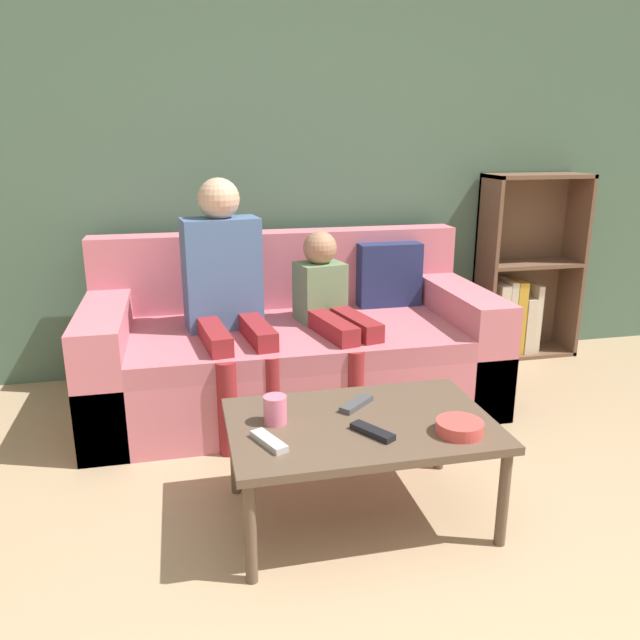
% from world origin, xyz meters
% --- Properties ---
extents(wall_back, '(12.00, 0.06, 2.60)m').
position_xyz_m(wall_back, '(0.00, 2.53, 1.30)').
color(wall_back, '#4C6B56').
rests_on(wall_back, ground_plane).
extents(couch, '(2.07, 0.98, 0.87)m').
position_xyz_m(couch, '(-0.04, 1.94, 0.29)').
color(couch, '#D1707F').
rests_on(couch, ground_plane).
extents(bookshelf, '(0.64, 0.28, 1.16)m').
position_xyz_m(bookshelf, '(1.53, 2.38, 0.45)').
color(bookshelf, brown).
rests_on(bookshelf, ground_plane).
extents(coffee_table, '(0.96, 0.62, 0.40)m').
position_xyz_m(coffee_table, '(0.01, 0.81, 0.36)').
color(coffee_table, brown).
rests_on(coffee_table, ground_plane).
extents(person_adult, '(0.42, 0.70, 1.19)m').
position_xyz_m(person_adult, '(-0.38, 1.85, 0.69)').
color(person_adult, maroon).
rests_on(person_adult, ground_plane).
extents(person_child, '(0.36, 0.70, 0.92)m').
position_xyz_m(person_child, '(0.15, 1.78, 0.53)').
color(person_child, maroon).
rests_on(person_child, ground_plane).
extents(cup_near, '(0.08, 0.08, 0.10)m').
position_xyz_m(cup_near, '(-0.29, 0.86, 0.45)').
color(cup_near, pink).
rests_on(cup_near, coffee_table).
extents(tv_remote_0, '(0.16, 0.15, 0.02)m').
position_xyz_m(tv_remote_0, '(0.03, 0.93, 0.41)').
color(tv_remote_0, '#47474C').
rests_on(tv_remote_0, coffee_table).
extents(tv_remote_1, '(0.11, 0.18, 0.02)m').
position_xyz_m(tv_remote_1, '(-0.34, 0.71, 0.41)').
color(tv_remote_1, '#B7B7BC').
rests_on(tv_remote_1, coffee_table).
extents(tv_remote_2, '(0.13, 0.17, 0.02)m').
position_xyz_m(tv_remote_2, '(0.02, 0.70, 0.41)').
color(tv_remote_2, black).
rests_on(tv_remote_2, coffee_table).
extents(snack_bowl, '(0.16, 0.16, 0.05)m').
position_xyz_m(snack_bowl, '(0.32, 0.64, 0.42)').
color(snack_bowl, '#DB4C47').
rests_on(snack_bowl, coffee_table).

